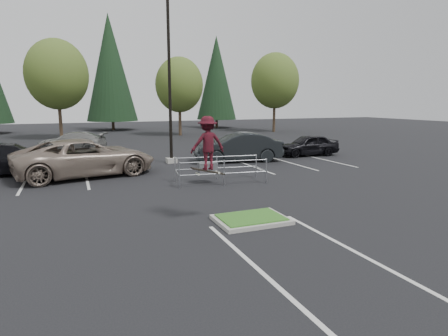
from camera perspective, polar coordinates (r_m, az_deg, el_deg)
name	(u,v)px	position (r m, az deg, el deg)	size (l,w,h in m)	color
ground	(251,221)	(11.84, 4.16, -8.13)	(120.00, 120.00, 0.00)	black
grass_median	(251,219)	(11.81, 4.16, -7.77)	(2.20, 1.60, 0.16)	gray
stall_lines	(164,185)	(16.91, -9.10, -2.63)	(22.62, 17.60, 0.01)	silver
light_pole	(170,86)	(22.76, -8.28, 12.19)	(0.70, 0.60, 10.12)	gray
decid_b	(57,77)	(40.68, -24.10, 12.59)	(5.89, 5.89, 9.64)	#38281C
decid_c	(179,87)	(41.41, -6.85, 12.22)	(5.12, 5.12, 8.38)	#38281C
decid_d	(275,83)	(46.54, 7.73, 12.78)	(5.76, 5.76, 9.43)	#38281C
conif_b	(110,68)	(50.98, -16.95, 14.39)	(6.38, 6.38, 14.50)	#38281C
conif_c	(216,78)	(53.18, -1.16, 13.54)	(5.50, 5.50, 12.50)	#38281C
cart_corral	(211,167)	(17.11, -2.05, 0.08)	(4.19, 1.97, 1.15)	gray
skateboarder	(208,144)	(11.43, -2.52, 3.74)	(1.08, 0.61, 1.84)	black
car_l_tan	(85,158)	(19.82, -20.43, 1.48)	(3.11, 6.74, 1.87)	gray
car_l_black	(11,159)	(21.96, -29.73, 1.22)	(2.26, 5.56, 1.61)	black
car_r_charc	(238,147)	(23.29, 2.15, 3.19)	(1.88, 5.39, 1.78)	black
car_r_black	(308,145)	(26.44, 12.66, 3.44)	(1.72, 4.27, 1.46)	black
car_far_silver	(73,142)	(30.13, -22.03, 3.73)	(2.03, 5.00, 1.45)	gray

